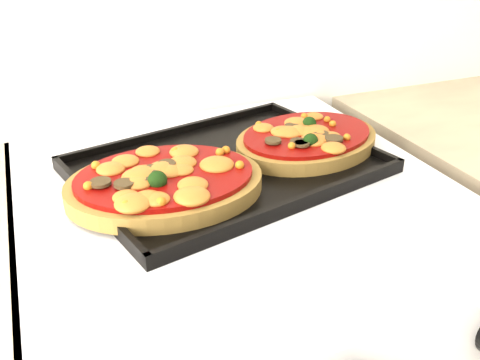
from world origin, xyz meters
name	(u,v)px	position (x,y,z in m)	size (l,w,h in m)	color
baking_tray	(227,164)	(-0.04, 1.74, 0.92)	(0.41, 0.31, 0.02)	black
pizza_left	(165,180)	(-0.14, 1.69, 0.94)	(0.26, 0.20, 0.04)	olive
pizza_right	(307,138)	(0.10, 1.75, 0.94)	(0.24, 0.18, 0.04)	olive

